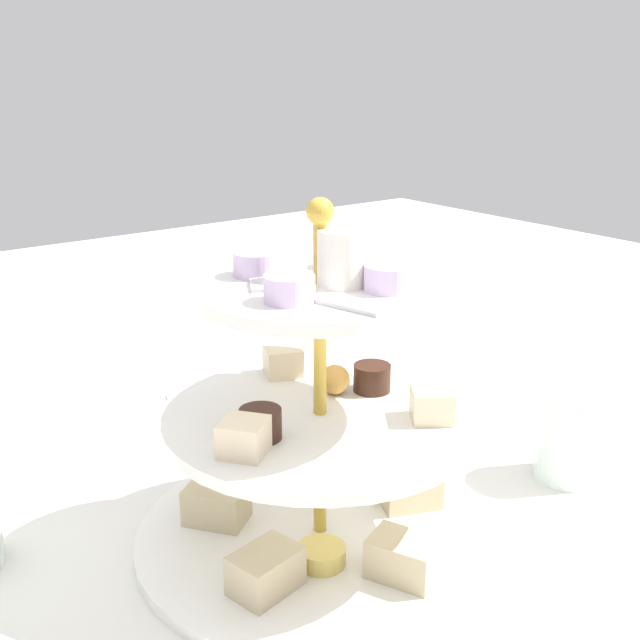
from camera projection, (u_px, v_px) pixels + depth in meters
The scene contains 4 objects.
ground_plane at pixel (320, 540), 0.63m from camera, with size 2.40×2.40×0.00m, color silver.
tiered_serving_stand at pixel (321, 445), 0.61m from camera, with size 0.29×0.29×0.27m.
butter_knife_left at pixel (239, 386), 0.93m from camera, with size 0.17×0.01×0.00m, color silver.
water_glass_mid_back at pixel (570, 436), 0.72m from camera, with size 0.06×0.06×0.08m, color silver.
Camera 1 is at (0.43, -0.33, 0.36)m, focal length 44.47 mm.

